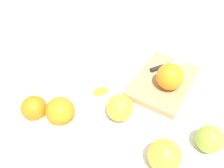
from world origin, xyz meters
The scene contains 9 objects.
ground_plane centered at (0.00, 0.00, 0.00)m, with size 2.40×2.40×0.00m, color silver.
bowl centered at (-0.18, 0.14, 0.04)m, with size 0.19×0.19×0.10m.
cutting_board centered at (0.14, 0.00, 0.01)m, with size 0.23×0.16×0.02m, color tan.
orange_on_board centered at (0.12, -0.03, 0.06)m, with size 0.08×0.08×0.08m, color orange.
knife centered at (0.19, 0.03, 0.03)m, with size 0.15×0.08×0.01m.
apple_front_center centered at (0.03, -0.21, 0.03)m, with size 0.07×0.07×0.07m, color #8EB738.
apple_mid_left centered at (-0.05, 0.02, 0.04)m, with size 0.07×0.07×0.07m, color gold.
apple_front_left centered at (-0.09, -0.15, 0.04)m, with size 0.08×0.08×0.08m, color gold.
citrus_peel centered at (-0.02, 0.12, 0.00)m, with size 0.05×0.04×0.01m, color orange.
Camera 1 is at (-0.37, -0.25, 0.55)m, focal length 39.15 mm.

